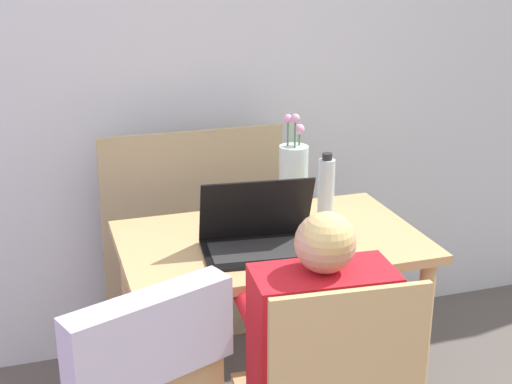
# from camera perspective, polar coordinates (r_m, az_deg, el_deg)

# --- Properties ---
(wall_back) EXTENTS (6.40, 0.05, 2.50)m
(wall_back) POSITION_cam_1_polar(r_m,az_deg,el_deg) (2.73, -9.21, 11.58)
(wall_back) COLOR silver
(wall_back) RESTS_ON ground_plane
(dining_table) EXTENTS (0.96, 0.60, 0.71)m
(dining_table) POSITION_cam_1_polar(r_m,az_deg,el_deg) (2.34, 1.17, -6.26)
(dining_table) COLOR tan
(dining_table) RESTS_ON ground_plane
(person_seated) EXTENTS (0.39, 0.45, 1.00)m
(person_seated) POSITION_cam_1_polar(r_m,az_deg,el_deg) (1.92, 4.77, -11.63)
(person_seated) COLOR red
(person_seated) RESTS_ON ground_plane
(laptop) EXTENTS (0.37, 0.26, 0.22)m
(laptop) POSITION_cam_1_polar(r_m,az_deg,el_deg) (2.19, 0.24, -3.34)
(laptop) COLOR black
(laptop) RESTS_ON dining_table
(flower_vase) EXTENTS (0.10, 0.10, 0.36)m
(flower_vase) POSITION_cam_1_polar(r_m,az_deg,el_deg) (2.47, 3.01, 1.22)
(flower_vase) COLOR silver
(flower_vase) RESTS_ON dining_table
(water_bottle) EXTENTS (0.06, 0.06, 0.23)m
(water_bottle) POSITION_cam_1_polar(r_m,az_deg,el_deg) (2.44, 5.63, 0.39)
(water_bottle) COLOR silver
(water_bottle) RESTS_ON dining_table
(cardboard_panel) EXTENTS (0.70, 0.15, 0.96)m
(cardboard_panel) POSITION_cam_1_polar(r_m,az_deg,el_deg) (2.84, -5.12, -4.18)
(cardboard_panel) COLOR tan
(cardboard_panel) RESTS_ON ground_plane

